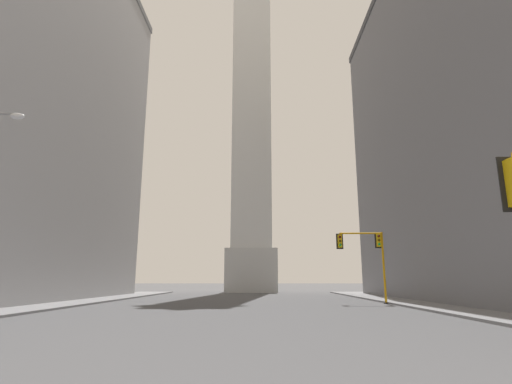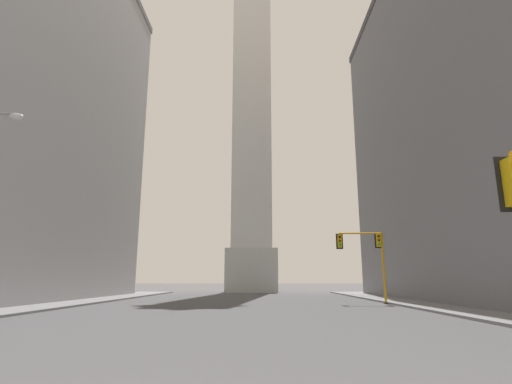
{
  "view_description": "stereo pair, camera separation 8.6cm",
  "coord_description": "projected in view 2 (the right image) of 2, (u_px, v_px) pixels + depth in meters",
  "views": [
    {
      "loc": [
        1.55,
        -1.5,
        1.97
      ],
      "look_at": [
        0.96,
        42.69,
        11.66
      ],
      "focal_mm": 28.0,
      "sensor_mm": 36.0,
      "label": 1
    },
    {
      "loc": [
        1.63,
        -1.5,
        1.97
      ],
      "look_at": [
        0.96,
        42.69,
        11.66
      ],
      "focal_mm": 28.0,
      "sensor_mm": 36.0,
      "label": 2
    }
  ],
  "objects": [
    {
      "name": "traffic_light_mid_right",
      "position": [
        367.0,
        249.0,
        33.8
      ],
      "size": [
        4.06,
        0.52,
        5.92
      ],
      "color": "orange",
      "rests_on": "ground_plane"
    },
    {
      "name": "obelisk",
      "position": [
        252.0,
        109.0,
        69.32
      ],
      "size": [
        8.03,
        8.03,
        64.94
      ],
      "color": "silver",
      "rests_on": "ground_plane"
    },
    {
      "name": "sidewalk_right",
      "position": [
        483.0,
        313.0,
        23.06
      ],
      "size": [
        5.0,
        75.73,
        0.15
      ],
      "primitive_type": "cube",
      "color": "slate",
      "rests_on": "ground_plane"
    }
  ]
}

